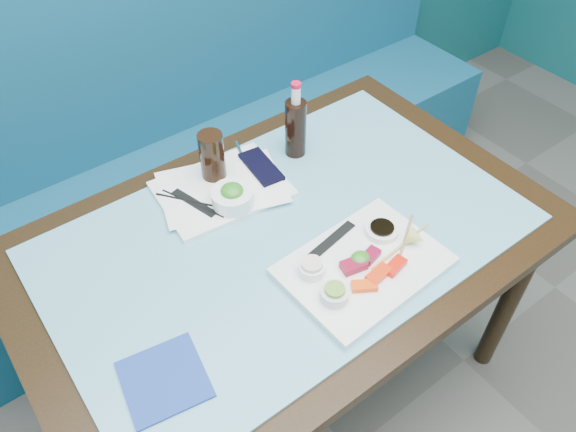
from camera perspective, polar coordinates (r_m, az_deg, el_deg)
booth_bench at (r=2.27m, az=-12.88°, el=4.28°), size 3.00×0.56×1.17m
dining_table at (r=1.54m, az=-0.11°, el=-4.04°), size 1.40×0.90×0.75m
glass_top at (r=1.47m, az=-0.12°, el=-1.85°), size 1.22×0.76×0.01m
sashimi_plate at (r=1.40m, az=7.69°, el=-5.06°), size 0.40×0.30×0.02m
salmon_left at (r=1.34m, az=7.76°, el=-7.06°), size 0.07×0.06×0.01m
salmon_mid at (r=1.36m, az=9.18°, el=-5.87°), size 0.07×0.04×0.02m
salmon_right at (r=1.38m, az=10.82°, el=-5.01°), size 0.07×0.04×0.02m
tuna_left at (r=1.37m, az=6.70°, el=-5.00°), size 0.07×0.05×0.02m
tuna_right at (r=1.40m, az=8.38°, el=-3.98°), size 0.06×0.04×0.02m
seaweed_garnish at (r=1.38m, az=7.35°, el=-4.29°), size 0.06×0.06×0.03m
ramekin_wasabi at (r=1.31m, az=4.74°, el=-7.93°), size 0.08×0.08×0.03m
wasabi_fill at (r=1.29m, az=4.79°, el=-7.43°), size 0.06×0.06×0.01m
ramekin_ginger at (r=1.35m, az=2.43°, el=-5.39°), size 0.08×0.08×0.03m
ginger_fill at (r=1.33m, az=2.46°, el=-4.89°), size 0.06×0.06×0.01m
soy_dish at (r=1.46m, az=9.49°, el=-1.44°), size 0.09×0.09×0.02m
soy_fill at (r=1.45m, az=9.55°, el=-1.13°), size 0.08×0.08×0.01m
lemon_wedge at (r=1.43m, az=12.91°, el=-2.18°), size 0.06×0.05×0.05m
chopstick_sleeve at (r=1.43m, az=4.47°, el=-2.44°), size 0.16×0.05×0.00m
wooden_chopstick_a at (r=1.44m, az=11.39°, el=-2.99°), size 0.22×0.03×0.01m
wooden_chopstick_b at (r=1.44m, az=11.67°, el=-2.81°), size 0.18×0.12×0.01m
serving_tray at (r=1.59m, az=-6.73°, el=2.75°), size 0.37×0.29×0.01m
paper_placemat at (r=1.58m, az=-6.75°, el=2.95°), size 0.40×0.33×0.00m
seaweed_bowl at (r=1.52m, az=-5.64°, el=1.86°), size 0.14×0.14×0.05m
seaweed_salad at (r=1.50m, az=-5.71°, el=2.59°), size 0.08×0.08×0.03m
cola_glass at (r=1.58m, az=-7.73°, el=6.07°), size 0.08×0.08×0.14m
navy_pouch at (r=1.63m, az=-2.75°, el=5.03°), size 0.09×0.17×0.01m
fork at (r=1.70m, az=-4.95°, el=6.75°), size 0.04×0.08×0.01m
black_chopstick_a at (r=1.55m, az=-9.66°, el=1.27°), size 0.08×0.19×0.01m
black_chopstick_b at (r=1.55m, az=-9.41°, el=1.41°), size 0.14×0.19×0.01m
tray_sleeve at (r=1.55m, az=-9.53°, el=1.32°), size 0.07×0.16×0.00m
cola_bottle_body at (r=1.66m, az=0.77°, el=8.89°), size 0.06×0.06×0.18m
cola_bottle_neck at (r=1.59m, az=0.81°, el=12.20°), size 0.04×0.04×0.05m
cola_bottle_cap at (r=1.57m, az=0.83°, el=13.17°), size 0.03×0.03×0.01m
blue_napkin at (r=1.25m, az=-12.47°, el=-15.89°), size 0.19×0.19×0.01m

